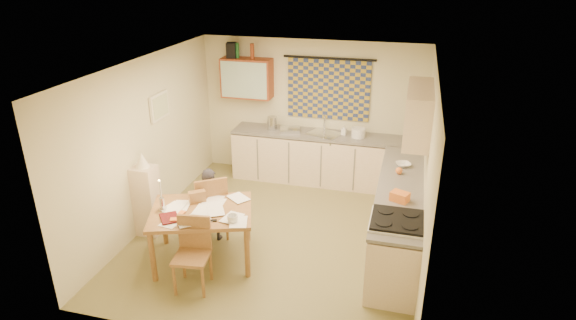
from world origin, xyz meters
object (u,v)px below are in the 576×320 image
(counter_back, at_px, (324,159))
(stove, at_px, (394,254))
(counter_right, at_px, (398,216))
(dining_table, at_px, (203,235))
(chair_far, at_px, (211,218))
(shelf_stand, at_px, (147,201))
(person, at_px, (210,204))

(counter_back, xyz_separation_m, stove, (1.39, -2.79, 0.03))
(counter_back, bearing_deg, counter_right, -51.94)
(dining_table, relative_size, chair_far, 1.54)
(dining_table, xyz_separation_m, shelf_stand, (-1.06, 0.43, 0.15))
(dining_table, height_order, shelf_stand, shelf_stand)
(counter_right, distance_m, person, 2.65)
(dining_table, bearing_deg, chair_far, 84.43)
(chair_far, bearing_deg, dining_table, 67.71)
(person, height_order, shelf_stand, person)
(stove, relative_size, chair_far, 0.97)
(counter_back, xyz_separation_m, shelf_stand, (-2.15, -2.39, 0.08))
(chair_far, height_order, person, person)
(stove, xyz_separation_m, dining_table, (-2.48, -0.03, -0.11))
(counter_right, distance_m, stove, 1.01)
(chair_far, bearing_deg, counter_back, -154.30)
(stove, distance_m, person, 2.64)
(dining_table, bearing_deg, counter_right, 3.72)
(person, xyz_separation_m, shelf_stand, (-0.95, -0.10, -0.02))
(chair_far, xyz_separation_m, shelf_stand, (-0.92, -0.13, 0.22))
(stove, xyz_separation_m, chair_far, (-2.62, 0.52, -0.18))
(counter_right, height_order, shelf_stand, shelf_stand)
(counter_right, bearing_deg, dining_table, -157.20)
(counter_back, distance_m, stove, 3.11)
(counter_back, xyz_separation_m, counter_right, (1.39, -1.77, -0.00))
(counter_back, distance_m, chair_far, 2.58)
(counter_right, bearing_deg, counter_back, 128.06)
(person, bearing_deg, counter_back, -119.04)
(counter_right, bearing_deg, chair_far, -169.40)
(counter_right, distance_m, dining_table, 2.69)
(stove, bearing_deg, dining_table, -179.30)
(counter_back, bearing_deg, shelf_stand, -131.99)
(counter_right, bearing_deg, stove, -90.00)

